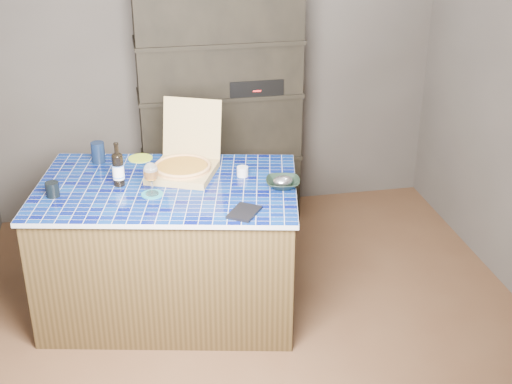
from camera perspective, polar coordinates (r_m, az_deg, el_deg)
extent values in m
plane|color=brown|center=(4.54, 0.19, -10.71)|extent=(3.50, 3.50, 0.00)
plane|color=#4C4742|center=(5.57, -3.35, 10.60)|extent=(3.50, 0.00, 3.50)
plane|color=#4C4742|center=(2.44, 8.39, -10.84)|extent=(3.50, 0.00, 3.50)
cube|color=black|center=(5.47, -2.93, 6.47)|extent=(1.20, 0.40, 1.80)
cube|color=black|center=(5.39, -0.25, 8.74)|extent=(0.40, 0.32, 0.12)
cube|color=#4B381D|center=(4.55, -6.89, -4.58)|extent=(1.70, 1.25, 0.83)
cube|color=#040A47|center=(4.35, -7.19, 0.33)|extent=(1.74, 1.30, 0.03)
cube|color=#A48C54|center=(4.47, -5.89, 1.60)|extent=(0.50, 0.50, 0.04)
cube|color=#A48C54|center=(4.59, -5.14, 5.13)|extent=(0.39, 0.23, 0.38)
cylinder|color=tan|center=(4.45, -5.90, 1.92)|extent=(0.35, 0.35, 0.01)
cylinder|color=maroon|center=(4.45, -5.91, 2.05)|extent=(0.31, 0.31, 0.01)
torus|color=tan|center=(4.45, -5.91, 2.10)|extent=(0.36, 0.36, 0.02)
cylinder|color=black|center=(4.36, -10.96, 1.69)|extent=(0.07, 0.07, 0.19)
ellipsoid|color=black|center=(4.32, -11.07, 2.84)|extent=(0.07, 0.07, 0.04)
cylinder|color=black|center=(4.30, -11.12, 3.40)|extent=(0.03, 0.03, 0.08)
cylinder|color=white|center=(4.36, -10.95, 1.58)|extent=(0.07, 0.07, 0.09)
cylinder|color=#3F72D8|center=(4.37, -10.92, 1.25)|extent=(0.07, 0.07, 0.01)
cylinder|color=#3F72D8|center=(4.34, -11.00, 2.12)|extent=(0.07, 0.07, 0.01)
cylinder|color=#197684|center=(4.24, -8.30, -0.18)|extent=(0.13, 0.13, 0.01)
cylinder|color=white|center=(4.24, -8.30, -0.11)|extent=(0.08, 0.08, 0.01)
cylinder|color=white|center=(4.22, -8.34, 0.44)|extent=(0.01, 0.01, 0.08)
ellipsoid|color=white|center=(4.18, -8.42, 1.57)|extent=(0.09, 0.09, 0.12)
cylinder|color=orange|center=(4.18, -8.41, 1.44)|extent=(0.07, 0.07, 0.06)
cylinder|color=white|center=(4.17, -8.44, 1.85)|extent=(0.08, 0.08, 0.02)
cylinder|color=black|center=(4.32, -15.98, 0.20)|extent=(0.08, 0.08, 0.09)
cube|color=black|center=(3.98, -0.94, -1.63)|extent=(0.23, 0.24, 0.02)
imported|color=black|center=(4.29, 2.16, 0.72)|extent=(0.24, 0.24, 0.05)
ellipsoid|color=#A7A9B2|center=(4.28, 2.16, 0.90)|extent=(0.12, 0.10, 0.06)
cylinder|color=silver|center=(4.43, -1.09, 1.65)|extent=(0.07, 0.07, 0.06)
cylinder|color=black|center=(4.73, -12.52, 3.12)|extent=(0.09, 0.09, 0.14)
cylinder|color=#A5C72A|center=(4.75, -9.24, 2.69)|extent=(0.16, 0.16, 0.01)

